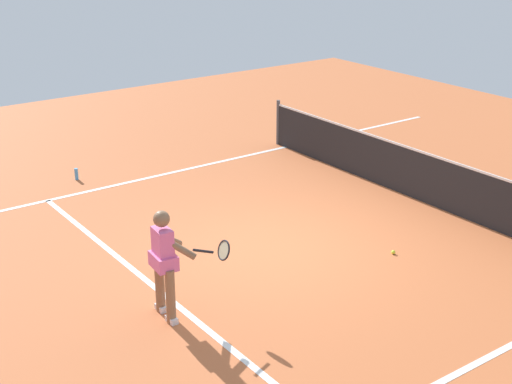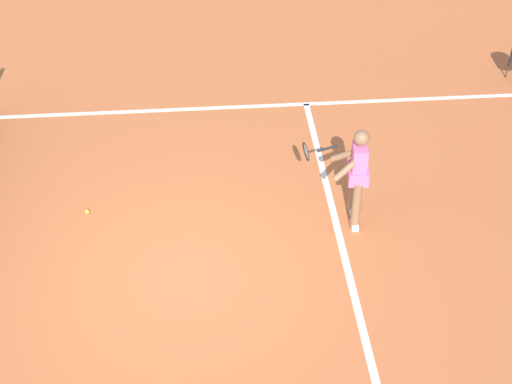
{
  "view_description": "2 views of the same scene",
  "coord_description": "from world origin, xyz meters",
  "views": [
    {
      "loc": [
        8.69,
        -6.6,
        5.17
      ],
      "look_at": [
        0.21,
        -0.47,
        1.13
      ],
      "focal_mm": 51.58,
      "sensor_mm": 36.0,
      "label": 1
    },
    {
      "loc": [
        -7.28,
        -0.39,
        7.19
      ],
      "look_at": [
        0.24,
        -1.0,
        1.15
      ],
      "focal_mm": 52.68,
      "sensor_mm": 36.0,
      "label": 2
    }
  ],
  "objects": [
    {
      "name": "tennis_ball_near",
      "position": [
        1.37,
        1.41,
        0.03
      ],
      "size": [
        0.07,
        0.07,
        0.07
      ],
      "primitive_type": "sphere",
      "color": "#D1E533",
      "rests_on": "ground"
    },
    {
      "name": "sideline_right_marking",
      "position": [
        4.12,
        0.0,
        0.0
      ],
      "size": [
        0.1,
        16.06,
        0.01
      ],
      "primitive_type": "cube",
      "color": "white",
      "rests_on": "ground"
    },
    {
      "name": "service_line_marking",
      "position": [
        0.0,
        -2.22,
        0.0
      ],
      "size": [
        8.23,
        0.1,
        0.01
      ],
      "primitive_type": "cube",
      "color": "white",
      "rests_on": "ground"
    },
    {
      "name": "tennis_player",
      "position": [
        0.93,
        -2.46,
        0.85
      ],
      "size": [
        0.84,
        0.92,
        1.55
      ],
      "color": "#8C6647",
      "rests_on": "ground"
    },
    {
      "name": "ground_plane",
      "position": [
        0.0,
        0.0,
        0.0
      ],
      "size": [
        23.48,
        23.48,
        0.0
      ],
      "primitive_type": "plane",
      "color": "#C66638"
    }
  ]
}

